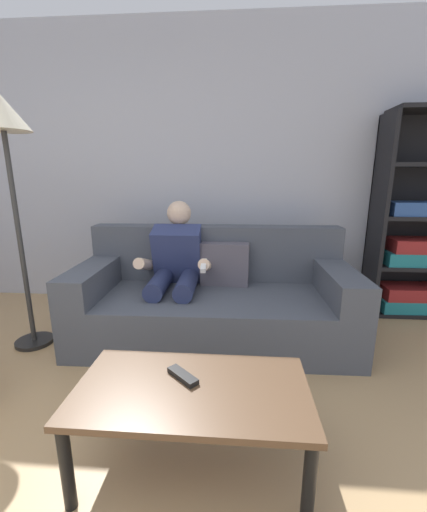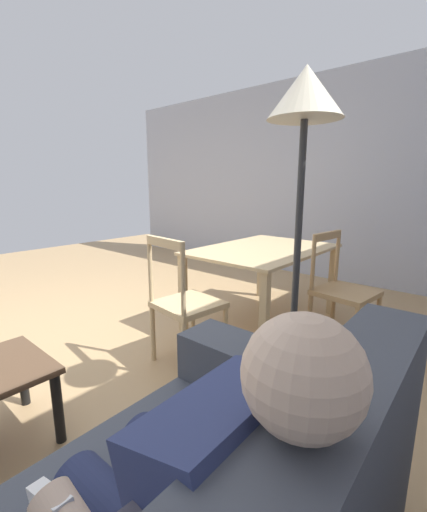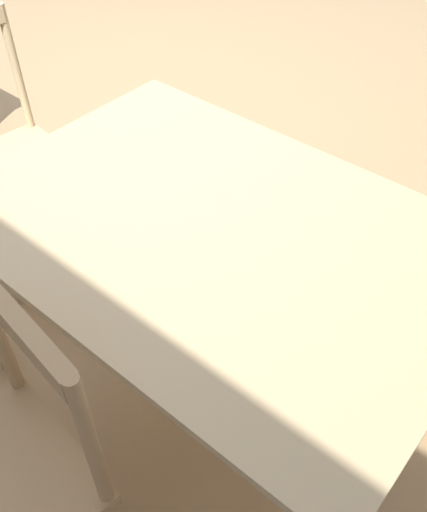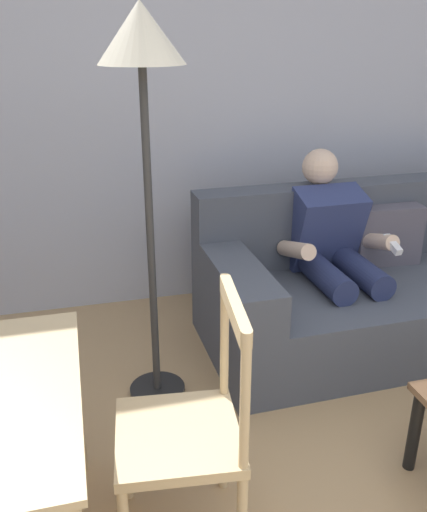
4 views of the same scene
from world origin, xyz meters
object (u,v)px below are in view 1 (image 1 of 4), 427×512
(couch, at_px, (214,299))
(bookshelf, at_px, (422,238))
(person_lounging, at_px, (176,268))
(tv_remote, at_px, (183,376))
(coffee_table, at_px, (192,398))
(floor_lamp, at_px, (5,138))

(couch, distance_m, bookshelf, 2.02)
(person_lounging, distance_m, tv_remote, 1.31)
(person_lounging, relative_size, tv_remote, 6.38)
(coffee_table, relative_size, floor_lamp, 0.55)
(floor_lamp, bearing_deg, couch, 10.90)
(couch, relative_size, floor_lamp, 1.18)
(coffee_table, bearing_deg, floor_lamp, 144.41)
(coffee_table, height_order, floor_lamp, floor_lamp)
(couch, xyz_separation_m, tv_remote, (-0.05, -1.23, 0.11))
(couch, distance_m, person_lounging, 0.41)
(couch, distance_m, tv_remote, 1.23)
(tv_remote, bearing_deg, coffee_table, -96.36)
(coffee_table, distance_m, floor_lamp, 2.11)
(floor_lamp, bearing_deg, bookshelf, 14.90)
(bookshelf, bearing_deg, floor_lamp, -165.10)
(tv_remote, bearing_deg, couch, 40.66)
(tv_remote, xyz_separation_m, bookshelf, (1.93, 1.83, 0.30))
(couch, bearing_deg, tv_remote, -92.26)
(couch, relative_size, tv_remote, 12.75)
(couch, bearing_deg, person_lounging, 172.37)
(person_lounging, distance_m, coffee_table, 1.38)
(tv_remote, height_order, floor_lamp, floor_lamp)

